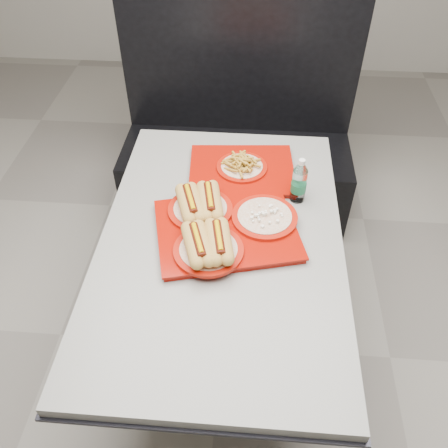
# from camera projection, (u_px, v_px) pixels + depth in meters

# --- Properties ---
(ground) EXTENTS (6.00, 6.00, 0.00)m
(ground) POSITION_uv_depth(u_px,v_px,m) (222.00, 346.00, 2.29)
(ground) COLOR gray
(ground) RESTS_ON ground
(diner_table) EXTENTS (0.92, 1.42, 0.75)m
(diner_table) POSITION_uv_depth(u_px,v_px,m) (221.00, 266.00, 1.88)
(diner_table) COLOR black
(diner_table) RESTS_ON ground
(booth_bench) EXTENTS (1.30, 0.57, 1.35)m
(booth_bench) POSITION_uv_depth(u_px,v_px,m) (237.00, 147.00, 2.79)
(booth_bench) COLOR black
(booth_bench) RESTS_ON ground
(tray_near) EXTENTS (0.60, 0.52, 0.11)m
(tray_near) POSITION_uv_depth(u_px,v_px,m) (221.00, 226.00, 1.75)
(tray_near) COLOR #8E0D03
(tray_near) RESTS_ON diner_table
(tray_far) EXTENTS (0.47, 0.38, 0.09)m
(tray_far) POSITION_uv_depth(u_px,v_px,m) (242.00, 168.00, 2.03)
(tray_far) COLOR #8E0D03
(tray_far) RESTS_ON diner_table
(water_bottle) EXTENTS (0.06, 0.06, 0.20)m
(water_bottle) POSITION_uv_depth(u_px,v_px,m) (299.00, 183.00, 1.86)
(water_bottle) COLOR silver
(water_bottle) RESTS_ON diner_table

